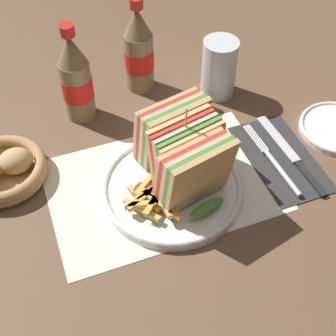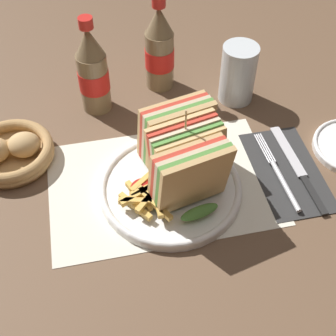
{
  "view_description": "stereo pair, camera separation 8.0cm",
  "coord_description": "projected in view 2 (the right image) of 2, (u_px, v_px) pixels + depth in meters",
  "views": [
    {
      "loc": [
        -0.16,
        -0.5,
        0.64
      ],
      "look_at": [
        0.02,
        -0.01,
        0.04
      ],
      "focal_mm": 50.0,
      "sensor_mm": 36.0,
      "label": 1
    },
    {
      "loc": [
        -0.09,
        -0.53,
        0.64
      ],
      "look_at": [
        0.02,
        -0.01,
        0.04
      ],
      "focal_mm": 50.0,
      "sensor_mm": 36.0,
      "label": 2
    }
  ],
  "objects": [
    {
      "name": "fries_pile",
      "position": [
        145.0,
        198.0,
        0.77
      ],
      "size": [
        0.08,
        0.1,
        0.02
      ],
      "color": "gold",
      "rests_on": "plate_main"
    },
    {
      "name": "placemat",
      "position": [
        162.0,
        184.0,
        0.82
      ],
      "size": [
        0.39,
        0.26,
        0.0
      ],
      "color": "silver",
      "rests_on": "ground_plane"
    },
    {
      "name": "knife",
      "position": [
        298.0,
        169.0,
        0.84
      ],
      "size": [
        0.02,
        0.22,
        0.0
      ],
      "rotation": [
        0.0,
        0.0,
        0.04
      ],
      "color": "black",
      "rests_on": "napkin"
    },
    {
      "name": "plate_main",
      "position": [
        170.0,
        188.0,
        0.81
      ],
      "size": [
        0.25,
        0.25,
        0.02
      ],
      "color": "white",
      "rests_on": "ground_plane"
    },
    {
      "name": "fork",
      "position": [
        281.0,
        177.0,
        0.82
      ],
      "size": [
        0.02,
        0.19,
        0.01
      ],
      "rotation": [
        0.0,
        0.0,
        0.04
      ],
      "color": "silver",
      "rests_on": "napkin"
    },
    {
      "name": "club_sandwich",
      "position": [
        184.0,
        155.0,
        0.77
      ],
      "size": [
        0.14,
        0.21,
        0.16
      ],
      "color": "tan",
      "rests_on": "plate_main"
    },
    {
      "name": "bread_basket",
      "position": [
        11.0,
        152.0,
        0.85
      ],
      "size": [
        0.16,
        0.16,
        0.06
      ],
      "color": "#AD8451",
      "rests_on": "ground_plane"
    },
    {
      "name": "coke_bottle_near",
      "position": [
        93.0,
        72.0,
        0.9
      ],
      "size": [
        0.06,
        0.06,
        0.2
      ],
      "color": "#7A6647",
      "rests_on": "ground_plane"
    },
    {
      "name": "glass_near",
      "position": [
        238.0,
        77.0,
        0.94
      ],
      "size": [
        0.07,
        0.07,
        0.12
      ],
      "color": "silver",
      "rests_on": "ground_plane"
    },
    {
      "name": "napkin",
      "position": [
        287.0,
        171.0,
        0.84
      ],
      "size": [
        0.12,
        0.21,
        0.0
      ],
      "color": "#2D2D2D",
      "rests_on": "ground_plane"
    },
    {
      "name": "coke_bottle_far",
      "position": [
        159.0,
        50.0,
        0.95
      ],
      "size": [
        0.06,
        0.06,
        0.2
      ],
      "color": "#7A6647",
      "rests_on": "ground_plane"
    },
    {
      "name": "ketchup_blob",
      "position": [
        144.0,
        187.0,
        0.78
      ],
      "size": [
        0.05,
        0.04,
        0.02
      ],
      "color": "maroon",
      "rests_on": "plate_main"
    },
    {
      "name": "ground_plane",
      "position": [
        156.0,
        181.0,
        0.83
      ],
      "size": [
        4.0,
        4.0,
        0.0
      ],
      "primitive_type": "plane",
      "color": "brown"
    }
  ]
}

